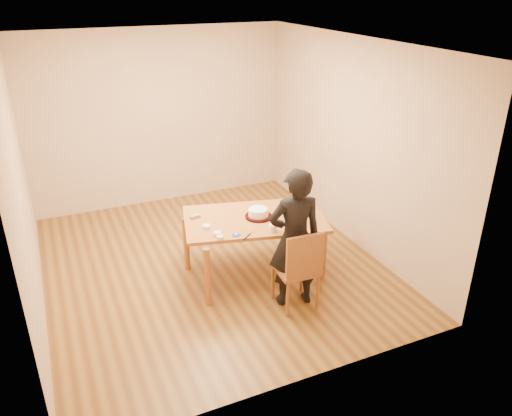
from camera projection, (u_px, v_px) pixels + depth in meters
name	position (u px, v px, depth m)	size (l,w,h in m)	color
room_shell	(198.00, 156.00, 6.09)	(4.00, 4.50, 2.70)	brown
dining_table	(254.00, 219.00, 5.90)	(1.64, 0.97, 0.04)	brown
dining_chair	(296.00, 269.00, 5.43)	(0.43, 0.43, 0.04)	brown
cake_plate	(258.00, 216.00, 5.90)	(0.32, 0.32, 0.02)	red
cake	(258.00, 213.00, 5.88)	(0.24, 0.24, 0.08)	white
frosting_dome	(258.00, 209.00, 5.85)	(0.23, 0.23, 0.03)	white
frosting_tub	(273.00, 228.00, 5.56)	(0.09, 0.09, 0.08)	white
frosting_lid	(236.00, 235.00, 5.49)	(0.10, 0.10, 0.01)	#193FA4
frosting_dollop	(236.00, 234.00, 5.49)	(0.04, 0.04, 0.02)	white
ramekin_green	(220.00, 237.00, 5.41)	(0.08, 0.08, 0.04)	white
ramekin_yellow	(207.00, 227.00, 5.63)	(0.09, 0.09, 0.04)	white
ramekin_multi	(217.00, 234.00, 5.48)	(0.09, 0.09, 0.04)	white
candy_box_pink	(196.00, 217.00, 5.88)	(0.12, 0.06, 0.02)	#C52E86
candy_box_green	(195.00, 216.00, 5.88)	(0.12, 0.06, 0.02)	green
spatula	(247.00, 237.00, 5.45)	(0.16, 0.01, 0.01)	black
person	(295.00, 239.00, 5.32)	(0.58, 0.38, 1.60)	black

